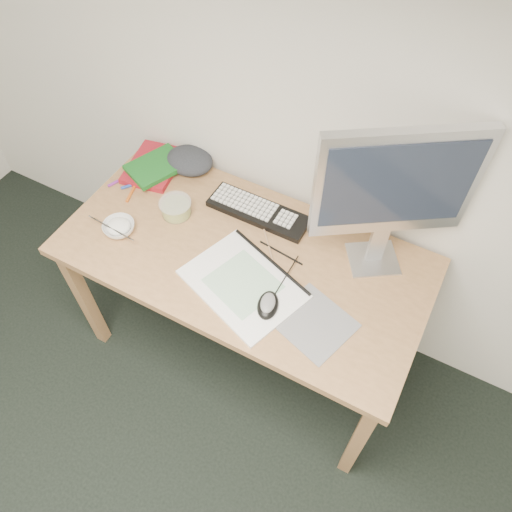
% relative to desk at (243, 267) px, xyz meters
% --- Properties ---
extents(desk, '(1.40, 0.70, 0.75)m').
position_rel_desk_xyz_m(desk, '(0.00, 0.00, 0.00)').
color(desk, '#AF7F50').
rests_on(desk, ground).
extents(mousepad, '(0.30, 0.28, 0.00)m').
position_rel_desk_xyz_m(mousepad, '(0.36, -0.14, 0.08)').
color(mousepad, gray).
rests_on(mousepad, desk).
extents(sketchpad, '(0.49, 0.42, 0.01)m').
position_rel_desk_xyz_m(sketchpad, '(0.07, -0.12, 0.09)').
color(sketchpad, white).
rests_on(sketchpad, desk).
extents(keyboard, '(0.42, 0.14, 0.02)m').
position_rel_desk_xyz_m(keyboard, '(-0.04, 0.21, 0.09)').
color(keyboard, black).
rests_on(keyboard, desk).
extents(monitor, '(0.45, 0.31, 0.61)m').
position_rel_desk_xyz_m(monitor, '(0.44, 0.21, 0.46)').
color(monitor, silver).
rests_on(monitor, desk).
extents(mouse, '(0.10, 0.13, 0.04)m').
position_rel_desk_xyz_m(mouse, '(0.19, -0.17, 0.11)').
color(mouse, black).
rests_on(mouse, sketchpad).
extents(rice_bowl, '(0.13, 0.13, 0.04)m').
position_rel_desk_xyz_m(rice_bowl, '(-0.48, -0.13, 0.10)').
color(rice_bowl, white).
rests_on(rice_bowl, desk).
extents(chopsticks, '(0.22, 0.03, 0.02)m').
position_rel_desk_xyz_m(chopsticks, '(-0.49, -0.16, 0.12)').
color(chopsticks, '#AEAEB0').
rests_on(chopsticks, rice_bowl).
extents(fruit_tub, '(0.14, 0.14, 0.06)m').
position_rel_desk_xyz_m(fruit_tub, '(-0.33, 0.05, 0.11)').
color(fruit_tub, gold).
rests_on(fruit_tub, desk).
extents(book_red, '(0.25, 0.30, 0.03)m').
position_rel_desk_xyz_m(book_red, '(-0.57, 0.23, 0.10)').
color(book_red, maroon).
rests_on(book_red, desk).
extents(book_green, '(0.25, 0.28, 0.02)m').
position_rel_desk_xyz_m(book_green, '(-0.54, 0.21, 0.12)').
color(book_green, '#175C1D').
rests_on(book_green, book_red).
extents(cloth_lump, '(0.18, 0.15, 0.07)m').
position_rel_desk_xyz_m(cloth_lump, '(-0.43, 0.31, 0.12)').
color(cloth_lump, '#23242A').
rests_on(cloth_lump, desk).
extents(pencil_pink, '(0.17, 0.09, 0.01)m').
position_rel_desk_xyz_m(pencil_pink, '(0.03, 0.01, 0.09)').
color(pencil_pink, pink).
rests_on(pencil_pink, desk).
extents(pencil_tan, '(0.13, 0.15, 0.01)m').
position_rel_desk_xyz_m(pencil_tan, '(0.06, 0.09, 0.09)').
color(pencil_tan, '#A98059').
rests_on(pencil_tan, desk).
extents(pencil_black, '(0.19, 0.03, 0.01)m').
position_rel_desk_xyz_m(pencil_black, '(0.13, 0.07, 0.09)').
color(pencil_black, black).
rests_on(pencil_black, desk).
extents(marker_blue, '(0.09, 0.12, 0.01)m').
position_rel_desk_xyz_m(marker_blue, '(-0.57, 0.11, 0.09)').
color(marker_blue, '#1D3C9F').
rests_on(marker_blue, desk).
extents(marker_orange, '(0.04, 0.13, 0.01)m').
position_rel_desk_xyz_m(marker_orange, '(-0.56, 0.07, 0.09)').
color(marker_orange, '#D25D18').
rests_on(marker_orange, desk).
extents(marker_purple, '(0.06, 0.13, 0.01)m').
position_rel_desk_xyz_m(marker_purple, '(-0.65, 0.10, 0.09)').
color(marker_purple, '#7D2892').
rests_on(marker_purple, desk).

